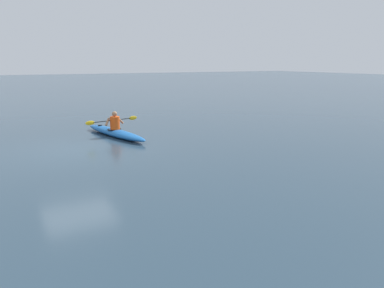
% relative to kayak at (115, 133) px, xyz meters
% --- Properties ---
extents(ground_plane, '(160.00, 160.00, 0.00)m').
position_rel_kayak_xyz_m(ground_plane, '(1.95, 1.66, -0.15)').
color(ground_plane, '#283D4C').
extents(kayak, '(1.57, 4.37, 0.30)m').
position_rel_kayak_xyz_m(kayak, '(0.00, 0.00, 0.00)').
color(kayak, '#1959A5').
rests_on(kayak, ground).
extents(kayaker, '(2.33, 0.67, 0.73)m').
position_rel_kayak_xyz_m(kayaker, '(0.00, -0.01, 0.45)').
color(kayaker, '#E04C14').
rests_on(kayaker, kayak).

